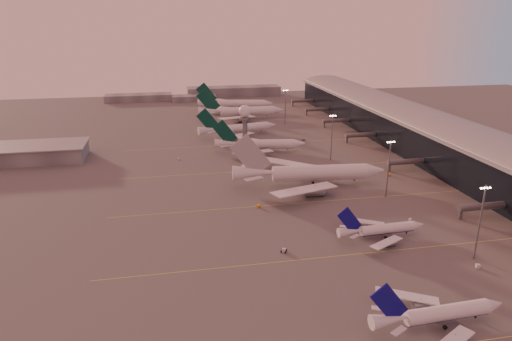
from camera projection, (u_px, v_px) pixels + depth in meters
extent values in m
plane|color=#4D4B4B|center=(298.00, 278.00, 134.29)|extent=(700.00, 700.00, 0.00)
cube|color=#D0C749|center=(378.00, 252.00, 149.07)|extent=(180.00, 0.25, 0.02)
cube|color=#D0C749|center=(330.00, 201.00, 190.93)|extent=(180.00, 0.25, 0.02)
cube|color=#D0C749|center=(300.00, 168.00, 232.79)|extent=(180.00, 0.25, 0.02)
cube|color=#D0C749|center=(277.00, 143.00, 279.31)|extent=(180.00, 0.25, 0.02)
cube|color=black|center=(430.00, 138.00, 253.49)|extent=(36.00, 360.00, 18.00)
cylinder|color=gray|center=(432.00, 123.00, 250.62)|extent=(10.08, 360.00, 10.08)
cube|color=gray|center=(432.00, 122.00, 250.56)|extent=(40.00, 362.00, 0.80)
cylinder|color=slate|center=(485.00, 206.00, 173.89)|extent=(22.00, 2.80, 2.80)
cube|color=slate|center=(460.00, 214.00, 172.79)|extent=(1.20, 1.20, 4.40)
cylinder|color=slate|center=(408.00, 162.00, 227.84)|extent=(22.00, 2.80, 2.80)
cube|color=slate|center=(389.00, 167.00, 226.75)|extent=(1.20, 1.20, 4.40)
cylinder|color=slate|center=(362.00, 135.00, 279.94)|extent=(22.00, 2.80, 2.80)
cube|color=slate|center=(347.00, 139.00, 278.84)|extent=(1.20, 1.20, 4.40)
cylinder|color=slate|center=(338.00, 120.00, 319.01)|extent=(22.00, 2.80, 2.80)
cube|color=slate|center=(324.00, 124.00, 317.91)|extent=(1.20, 1.20, 4.40)
cylinder|color=slate|center=(319.00, 109.00, 358.08)|extent=(22.00, 2.80, 2.80)
cube|color=slate|center=(306.00, 113.00, 356.98)|extent=(1.20, 1.20, 4.40)
cylinder|color=slate|center=(304.00, 101.00, 395.29)|extent=(22.00, 2.80, 2.80)
cube|color=slate|center=(293.00, 104.00, 394.19)|extent=(1.20, 1.20, 4.40)
cube|color=slate|center=(6.00, 154.00, 241.33)|extent=(80.00, 25.00, 8.00)
cube|color=gray|center=(5.00, 147.00, 240.00)|extent=(82.00, 27.00, 0.60)
cylinder|color=slate|center=(245.00, 140.00, 243.34)|extent=(2.60, 2.60, 22.00)
cylinder|color=slate|center=(245.00, 118.00, 239.68)|extent=(5.20, 5.20, 1.20)
sphere|color=silver|center=(245.00, 111.00, 238.44)|extent=(6.40, 6.40, 6.40)
cylinder|color=slate|center=(245.00, 104.00, 237.26)|extent=(0.16, 0.16, 2.00)
cylinder|color=slate|center=(480.00, 223.00, 140.91)|extent=(0.56, 0.56, 25.00)
cube|color=slate|center=(486.00, 187.00, 137.09)|extent=(3.60, 0.25, 0.25)
sphere|color=#FFEABF|center=(481.00, 188.00, 136.94)|extent=(0.56, 0.56, 0.56)
sphere|color=#FFEABF|center=(484.00, 188.00, 137.13)|extent=(0.56, 0.56, 0.56)
sphere|color=#FFEABF|center=(487.00, 188.00, 137.31)|extent=(0.56, 0.56, 0.56)
sphere|color=#FFEABF|center=(490.00, 188.00, 137.49)|extent=(0.56, 0.56, 0.56)
cylinder|color=slate|center=(388.00, 169.00, 191.53)|extent=(0.56, 0.56, 25.00)
cube|color=slate|center=(391.00, 141.00, 187.71)|extent=(3.60, 0.25, 0.25)
sphere|color=#FFEABF|center=(388.00, 142.00, 187.56)|extent=(0.56, 0.56, 0.56)
sphere|color=#FFEABF|center=(390.00, 142.00, 187.74)|extent=(0.56, 0.56, 0.56)
sphere|color=#FFEABF|center=(392.00, 142.00, 187.93)|extent=(0.56, 0.56, 0.56)
sphere|color=#FFEABF|center=(394.00, 142.00, 188.11)|extent=(0.56, 0.56, 0.56)
cylinder|color=slate|center=(332.00, 137.00, 241.78)|extent=(0.56, 0.56, 25.00)
cube|color=slate|center=(333.00, 115.00, 237.96)|extent=(3.60, 0.25, 0.25)
sphere|color=#FFEABF|center=(330.00, 116.00, 237.81)|extent=(0.56, 0.56, 0.56)
sphere|color=#FFEABF|center=(332.00, 116.00, 237.99)|extent=(0.56, 0.56, 0.56)
sphere|color=#FFEABF|center=(334.00, 116.00, 238.18)|extent=(0.56, 0.56, 0.56)
sphere|color=#FFEABF|center=(336.00, 116.00, 238.36)|extent=(0.56, 0.56, 0.56)
cylinder|color=slate|center=(285.00, 107.00, 325.13)|extent=(0.56, 0.56, 25.00)
cube|color=slate|center=(286.00, 90.00, 321.32)|extent=(3.60, 0.25, 0.25)
sphere|color=#FFEABF|center=(284.00, 90.00, 321.17)|extent=(0.56, 0.56, 0.56)
sphere|color=#FFEABF|center=(285.00, 90.00, 321.35)|extent=(0.56, 0.56, 0.56)
sphere|color=#FFEABF|center=(286.00, 90.00, 321.54)|extent=(0.56, 0.56, 0.56)
sphere|color=#FFEABF|center=(288.00, 90.00, 321.72)|extent=(0.56, 0.56, 0.56)
cube|color=slate|center=(139.00, 97.00, 420.06)|extent=(60.00, 18.00, 6.00)
cube|color=slate|center=(234.00, 91.00, 445.33)|extent=(90.00, 20.00, 9.00)
cube|color=slate|center=(194.00, 98.00, 420.05)|extent=(40.00, 15.00, 5.00)
cylinder|color=silver|center=(447.00, 314.00, 112.87)|extent=(22.56, 4.66, 3.82)
cylinder|color=#0D0973|center=(447.00, 317.00, 113.14)|extent=(22.07, 3.57, 2.75)
cone|color=silver|center=(494.00, 306.00, 115.78)|extent=(4.48, 3.98, 3.82)
cone|color=silver|center=(389.00, 322.00, 109.26)|extent=(9.54, 4.17, 3.82)
cube|color=gray|center=(455.00, 339.00, 106.07)|extent=(0.31, 0.26, 1.53)
cube|color=silver|center=(407.00, 298.00, 120.56)|extent=(16.24, 10.46, 1.20)
cylinder|color=gray|center=(420.00, 307.00, 119.66)|extent=(4.43, 2.64, 2.48)
cube|color=gray|center=(420.00, 303.00, 119.31)|extent=(0.31, 0.26, 1.53)
cube|color=#0D0973|center=(389.00, 305.00, 107.65)|extent=(10.49, 0.74, 11.38)
cube|color=silver|center=(398.00, 333.00, 105.23)|extent=(4.60, 3.48, 0.25)
cube|color=silver|center=(380.00, 310.00, 113.24)|extent=(4.63, 3.24, 0.25)
cylinder|color=black|center=(475.00, 318.00, 115.55)|extent=(0.50, 0.50, 1.00)
cylinder|color=black|center=(434.00, 318.00, 115.33)|extent=(1.12, 0.54, 1.11)
cylinder|color=black|center=(445.00, 329.00, 111.25)|extent=(1.12, 0.54, 1.11)
cylinder|color=silver|center=(387.00, 230.00, 158.49)|extent=(20.09, 4.18, 3.40)
cylinder|color=#0D0973|center=(387.00, 232.00, 158.74)|extent=(19.66, 3.21, 2.45)
cone|color=silver|center=(418.00, 226.00, 161.10)|extent=(4.00, 3.55, 3.40)
cone|color=silver|center=(350.00, 233.00, 155.25)|extent=(8.50, 3.73, 3.40)
cube|color=silver|center=(386.00, 244.00, 149.89)|extent=(14.17, 10.17, 1.07)
cylinder|color=gray|center=(390.00, 244.00, 152.74)|extent=(3.95, 2.36, 2.21)
cube|color=gray|center=(390.00, 242.00, 152.44)|extent=(0.28, 0.23, 1.36)
cube|color=silver|center=(364.00, 223.00, 165.33)|extent=(14.47, 9.29, 1.07)
cylinder|color=gray|center=(372.00, 228.00, 164.53)|extent=(3.95, 2.36, 2.21)
cube|color=gray|center=(372.00, 226.00, 164.22)|extent=(0.28, 0.23, 1.36)
cube|color=#0D0973|center=(349.00, 222.00, 153.82)|extent=(9.34, 0.68, 10.14)
cube|color=silver|center=(355.00, 238.00, 151.66)|extent=(4.09, 3.11, 0.22)
cube|color=silver|center=(345.00, 228.00, 158.80)|extent=(4.12, 2.88, 0.22)
cylinder|color=black|center=(406.00, 233.00, 160.89)|extent=(0.45, 0.45, 0.89)
cylinder|color=black|center=(380.00, 234.00, 160.68)|extent=(1.00, 0.49, 0.98)
cylinder|color=black|center=(385.00, 239.00, 157.05)|extent=(1.00, 0.49, 0.98)
cylinder|color=silver|center=(320.00, 175.00, 207.51)|extent=(43.64, 10.81, 6.75)
cylinder|color=silver|center=(319.00, 178.00, 208.00)|extent=(42.60, 8.85, 4.86)
cone|color=silver|center=(375.00, 173.00, 209.93)|extent=(8.96, 7.51, 6.75)
cone|color=silver|center=(253.00, 176.00, 204.37)|extent=(18.67, 8.44, 6.75)
cube|color=silver|center=(305.00, 193.00, 189.96)|extent=(31.39, 18.53, 2.00)
cylinder|color=gray|center=(314.00, 195.00, 195.32)|extent=(8.74, 5.16, 4.39)
cube|color=gray|center=(315.00, 191.00, 194.83)|extent=(0.35, 0.30, 2.70)
cube|color=silver|center=(290.00, 166.00, 223.85)|extent=(29.83, 23.08, 2.00)
cylinder|color=gray|center=(302.00, 174.00, 221.20)|extent=(8.74, 5.16, 4.39)
cube|color=gray|center=(302.00, 171.00, 220.71)|extent=(0.35, 0.30, 2.70)
cube|color=#999CA0|center=(251.00, 159.00, 201.75)|extent=(18.66, 2.15, 20.03)
cube|color=silver|center=(254.00, 182.00, 196.40)|extent=(8.93, 5.87, 0.27)
cube|color=silver|center=(250.00, 169.00, 212.17)|extent=(8.77, 7.04, 0.27)
cylinder|color=black|center=(354.00, 183.00, 210.37)|extent=(0.54, 0.54, 1.09)
cylinder|color=black|center=(311.00, 182.00, 210.75)|extent=(1.24, 0.66, 1.20)
cylinder|color=black|center=(313.00, 186.00, 206.23)|extent=(1.24, 0.66, 1.20)
cylinder|color=silver|center=(266.00, 146.00, 259.41)|extent=(32.21, 9.66, 5.13)
cylinder|color=silver|center=(266.00, 148.00, 259.77)|extent=(31.37, 8.14, 3.69)
cone|color=silver|center=(299.00, 145.00, 260.29)|extent=(6.83, 5.96, 5.13)
cone|color=silver|center=(227.00, 145.00, 258.15)|extent=(13.94, 7.00, 5.13)
cube|color=silver|center=(254.00, 154.00, 246.66)|extent=(23.54, 12.83, 1.52)
cylinder|color=gray|center=(260.00, 156.00, 250.51)|extent=(6.57, 4.19, 3.33)
cube|color=gray|center=(260.00, 154.00, 250.12)|extent=(0.29, 0.26, 2.05)
cube|color=silver|center=(252.00, 141.00, 271.99)|extent=(21.78, 17.98, 1.52)
cylinder|color=gray|center=(258.00, 146.00, 269.85)|extent=(6.57, 4.19, 3.33)
cube|color=gray|center=(258.00, 144.00, 269.46)|extent=(0.29, 0.26, 2.05)
cube|color=#07372B|center=(225.00, 135.00, 256.17)|extent=(14.01, 2.34, 15.18)
cube|color=silver|center=(226.00, 148.00, 252.27)|extent=(6.57, 4.07, 0.22)
cube|color=silver|center=(226.00, 142.00, 263.92)|extent=(6.39, 5.37, 0.22)
cylinder|color=black|center=(287.00, 151.00, 260.98)|extent=(0.44, 0.44, 0.88)
cylinder|color=black|center=(262.00, 150.00, 262.13)|extent=(1.03, 0.58, 0.97)
cylinder|color=black|center=(262.00, 152.00, 258.44)|extent=(1.03, 0.58, 0.97)
cylinder|color=silver|center=(243.00, 129.00, 296.83)|extent=(33.23, 11.84, 5.30)
cylinder|color=silver|center=(243.00, 131.00, 297.21)|extent=(32.29, 10.26, 3.81)
cone|color=silver|center=(271.00, 127.00, 304.03)|extent=(7.30, 6.47, 5.30)
cone|color=silver|center=(209.00, 132.00, 288.06)|extent=(14.56, 7.98, 5.30)
cube|color=silver|center=(239.00, 137.00, 282.08)|extent=(21.87, 19.48, 1.57)
cylinder|color=gray|center=(243.00, 138.00, 287.10)|extent=(6.92, 4.66, 3.44)
cube|color=gray|center=(243.00, 136.00, 286.71)|extent=(0.31, 0.28, 2.12)
cube|color=silver|center=(225.00, 127.00, 306.22)|extent=(24.43, 12.00, 1.57)
cylinder|color=gray|center=(232.00, 131.00, 305.54)|extent=(6.92, 4.66, 3.44)
cube|color=gray|center=(232.00, 129.00, 305.14)|extent=(0.31, 0.28, 2.12)
cube|color=#07372B|center=(208.00, 122.00, 285.79)|extent=(14.33, 3.27, 15.67)
cube|color=silver|center=(212.00, 134.00, 282.38)|extent=(6.49, 5.77, 0.23)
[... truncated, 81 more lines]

